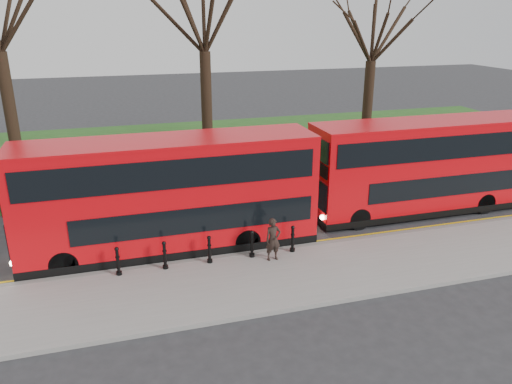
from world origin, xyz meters
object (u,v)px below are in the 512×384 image
object	(u,v)px
bus_lead	(170,196)
pedestrian	(273,239)
bollard_row	(209,250)
bus_rear	(426,167)

from	to	relation	value
bus_lead	pedestrian	world-z (taller)	bus_lead
bollard_row	bus_rear	size ratio (longest dim) A/B	0.61
bollard_row	pedestrian	world-z (taller)	pedestrian
bus_lead	bus_rear	xyz separation A→B (m)	(11.61, 0.76, -0.08)
bollard_row	pedestrian	size ratio (longest dim) A/B	4.07
bus_rear	bus_lead	bearing A→B (deg)	-176.26
bollard_row	bus_lead	bearing A→B (deg)	122.44
bus_lead	pedestrian	bearing A→B (deg)	-32.65
bus_lead	bus_rear	bearing A→B (deg)	3.74
bus_rear	pedestrian	world-z (taller)	bus_rear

